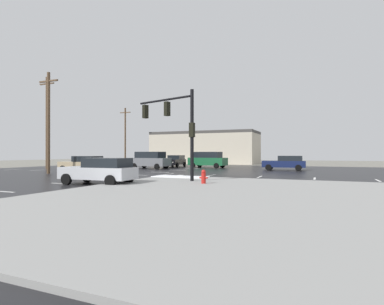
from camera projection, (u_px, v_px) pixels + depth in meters
name	position (u px, v px, depth m)	size (l,w,h in m)	color
ground_plane	(149.00, 174.00, 27.66)	(120.00, 120.00, 0.00)	slate
road_asphalt	(149.00, 174.00, 27.66)	(44.00, 44.00, 0.02)	black
sidewalk_corner	(255.00, 199.00, 11.94)	(18.00, 18.00, 0.14)	gray
snow_strip_curbside	(180.00, 177.00, 22.04)	(4.00, 1.60, 0.06)	white
lane_markings	(153.00, 175.00, 25.93)	(36.15, 36.15, 0.01)	silver
traffic_signal_mast	(176.00, 121.00, 19.88)	(4.76, 1.60, 5.75)	black
fire_hydrant	(204.00, 177.00, 17.44)	(0.48, 0.26, 0.79)	red
strip_building_background	(205.00, 148.00, 56.22)	(19.15, 8.00, 5.79)	#BCB29E
sedan_tan	(83.00, 164.00, 29.60)	(4.56, 2.06, 1.58)	tan
suv_green	(208.00, 159.00, 38.73)	(4.97, 2.52, 2.03)	#195933
suv_grey	(150.00, 160.00, 36.54)	(4.96, 2.48, 2.03)	slate
sedan_black	(175.00, 161.00, 41.11)	(2.40, 4.67, 1.58)	black
sedan_silver	(100.00, 170.00, 18.04)	(4.60, 2.17, 1.58)	#B7BABF
sedan_navy	(285.00, 163.00, 32.93)	(4.59, 2.14, 1.58)	#141E47
utility_pole_mid	(48.00, 121.00, 27.61)	(2.20, 0.28, 9.25)	brown
utility_pole_far	(47.00, 121.00, 35.90)	(2.20, 0.28, 10.91)	brown
utility_pole_distant	(125.00, 135.00, 54.07)	(2.20, 0.28, 9.93)	brown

